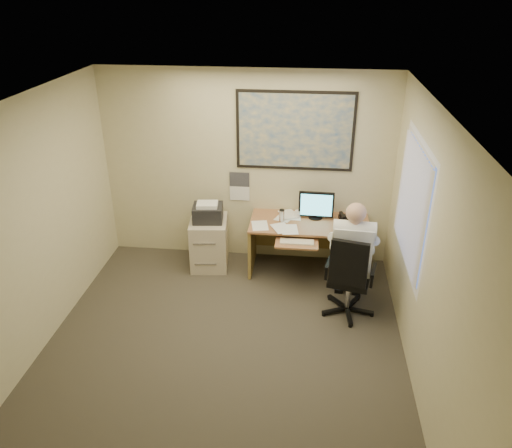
# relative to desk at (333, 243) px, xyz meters

# --- Properties ---
(room_shell) EXTENTS (4.00, 4.50, 2.70)m
(room_shell) POSITION_rel_desk_xyz_m (-1.24, -1.90, 0.91)
(room_shell) COLOR #39352C
(room_shell) RESTS_ON ground
(desk) EXTENTS (1.60, 0.97, 1.13)m
(desk) POSITION_rel_desk_xyz_m (0.00, 0.00, 0.00)
(desk) COLOR #9F6A44
(desk) RESTS_ON ground
(world_map) EXTENTS (1.56, 0.03, 1.06)m
(world_map) POSITION_rel_desk_xyz_m (-0.59, 0.33, 1.46)
(world_map) COLOR #1E4C93
(world_map) RESTS_ON room_shell
(wall_calendar) EXTENTS (0.28, 0.01, 0.42)m
(wall_calendar) POSITION_rel_desk_xyz_m (-1.34, 0.34, 0.64)
(wall_calendar) COLOR white
(wall_calendar) RESTS_ON room_shell
(window_blinds) EXTENTS (0.06, 1.40, 1.30)m
(window_blinds) POSITION_rel_desk_xyz_m (0.73, -1.10, 1.11)
(window_blinds) COLOR beige
(window_blinds) RESTS_ON room_shell
(filing_cabinet) EXTENTS (0.57, 0.66, 0.97)m
(filing_cabinet) POSITION_rel_desk_xyz_m (-1.73, -0.02, -0.02)
(filing_cabinet) COLOR beige
(filing_cabinet) RESTS_ON ground
(office_chair) EXTENTS (0.78, 0.78, 1.10)m
(office_chair) POSITION_rel_desk_xyz_m (0.18, -0.99, -0.12)
(office_chair) COLOR black
(office_chair) RESTS_ON ground
(person) EXTENTS (0.68, 0.93, 1.45)m
(person) POSITION_rel_desk_xyz_m (0.17, -0.91, 0.28)
(person) COLOR silver
(person) RESTS_ON office_chair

